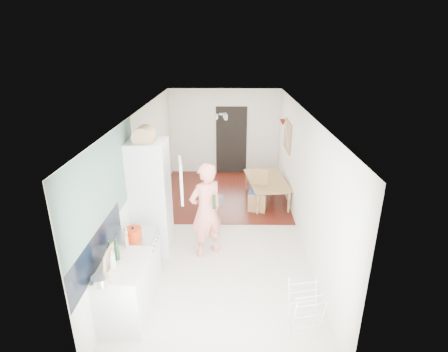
{
  "coord_description": "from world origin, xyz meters",
  "views": [
    {
      "loc": [
        0.16,
        -6.5,
        3.72
      ],
      "look_at": [
        0.04,
        0.2,
        1.14
      ],
      "focal_mm": 28.0,
      "sensor_mm": 36.0,
      "label": 1
    }
  ],
  "objects_px": {
    "person": "(206,202)",
    "dining_chair": "(258,191)",
    "dining_table": "(267,192)",
    "stool": "(210,211)",
    "drying_rack": "(305,311)"
  },
  "relations": [
    {
      "from": "person",
      "to": "drying_rack",
      "type": "bearing_deg",
      "value": 92.85
    },
    {
      "from": "dining_table",
      "to": "dining_chair",
      "type": "xyz_separation_m",
      "value": [
        -0.28,
        -0.51,
        0.24
      ]
    },
    {
      "from": "person",
      "to": "dining_chair",
      "type": "distance_m",
      "value": 2.22
    },
    {
      "from": "dining_table",
      "to": "stool",
      "type": "distance_m",
      "value": 1.7
    },
    {
      "from": "stool",
      "to": "dining_chair",
      "type": "bearing_deg",
      "value": 25.29
    },
    {
      "from": "dining_table",
      "to": "dining_chair",
      "type": "relative_size",
      "value": 1.43
    },
    {
      "from": "dining_table",
      "to": "stool",
      "type": "xyz_separation_m",
      "value": [
        -1.36,
        -1.02,
        -0.05
      ]
    },
    {
      "from": "person",
      "to": "drying_rack",
      "type": "relative_size",
      "value": 2.84
    },
    {
      "from": "person",
      "to": "drying_rack",
      "type": "height_order",
      "value": "person"
    },
    {
      "from": "person",
      "to": "dining_chair",
      "type": "bearing_deg",
      "value": -154.41
    },
    {
      "from": "dining_chair",
      "to": "person",
      "type": "bearing_deg",
      "value": -108.18
    },
    {
      "from": "dining_chair",
      "to": "dining_table",
      "type": "bearing_deg",
      "value": 73.42
    },
    {
      "from": "dining_table",
      "to": "person",
      "type": "bearing_deg",
      "value": 142.8
    },
    {
      "from": "dining_table",
      "to": "dining_chair",
      "type": "distance_m",
      "value": 0.63
    },
    {
      "from": "dining_table",
      "to": "dining_chair",
      "type": "bearing_deg",
      "value": 144.06
    }
  ]
}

